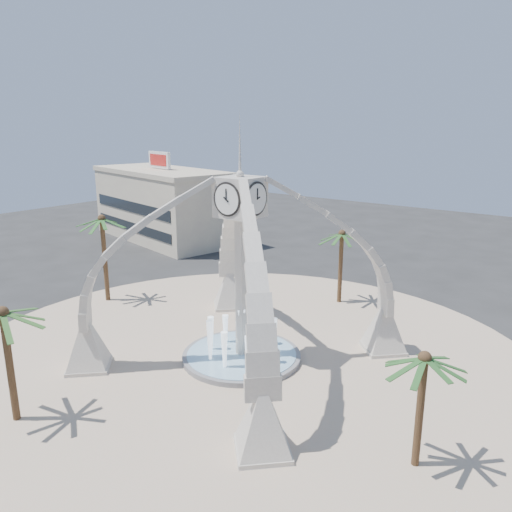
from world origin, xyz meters
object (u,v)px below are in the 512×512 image
Objects in this scene: fountain at (242,355)px; palm_east at (425,360)px; palm_west at (102,220)px; clock_tower at (241,267)px; palm_south at (3,314)px; palm_north at (342,234)px.

palm_east is (13.30, -3.51, 5.12)m from fountain.
fountain is at bearing -5.71° from palm_west.
palm_west is (-16.96, 1.70, 7.10)m from fountain.
clock_tower reaches higher than palm_east.
palm_west reaches higher than palm_east.
palm_south is (-18.38, -9.45, 0.67)m from palm_east.
fountain is at bearing -89.41° from palm_north.
palm_east is at bearing 27.20° from palm_south.
fountain is 1.29× the size of palm_east.
palm_west is (-30.26, 5.20, 1.98)m from palm_east.
palm_east is (13.30, -3.51, -1.08)m from clock_tower.
palm_south is at bearing -152.80° from palm_east.
palm_north is (16.82, 12.31, -1.18)m from palm_west.
fountain is 0.96× the size of palm_west.
palm_north is at bearing 79.62° from palm_south.
clock_tower is at bearing 165.23° from palm_east.
clock_tower reaches higher than fountain.
fountain is 1.15× the size of palm_south.
clock_tower is 6.20m from fountain.
palm_north is at bearing 90.59° from fountain.
palm_east is 0.88× the size of palm_north.
palm_west reaches higher than palm_south.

